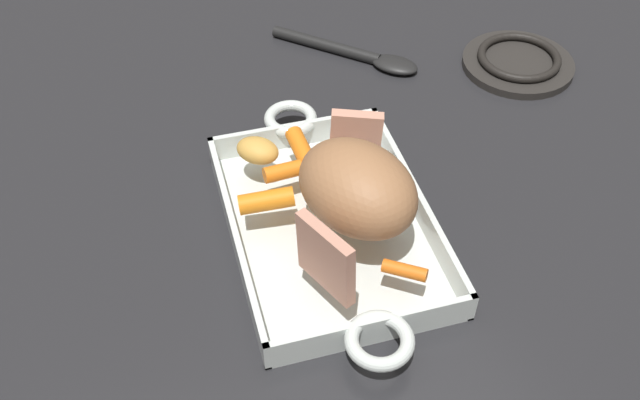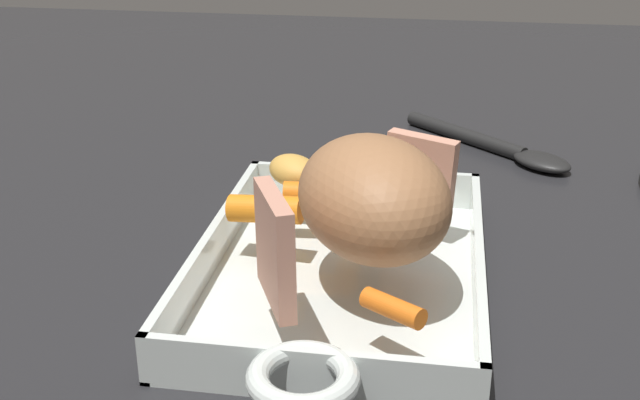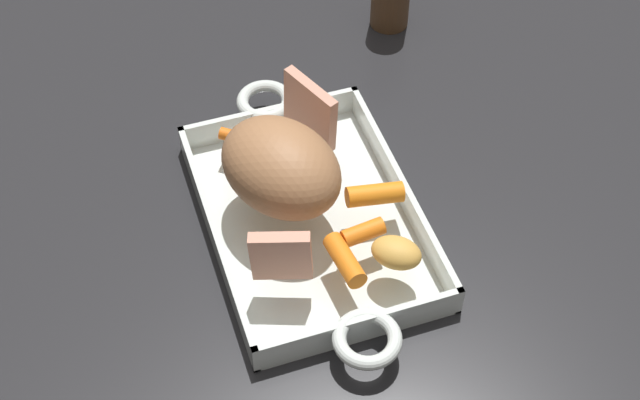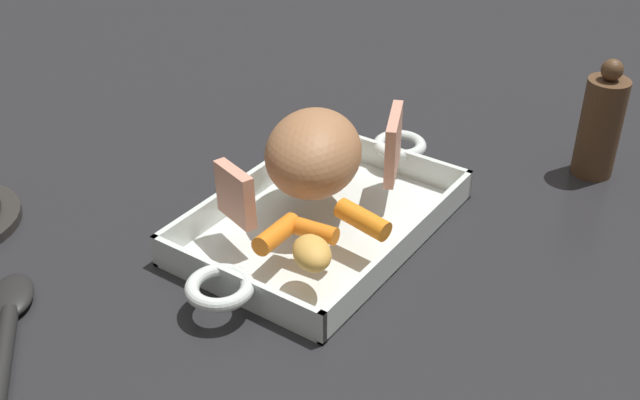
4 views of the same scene
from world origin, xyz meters
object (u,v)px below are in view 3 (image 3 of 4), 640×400
at_px(baby_carrot_short, 363,232).
at_px(pork_roast, 281,167).
at_px(baby_carrot_northeast, 345,260).
at_px(baby_carrot_northwest, 375,194).
at_px(roast_slice_thin, 281,256).
at_px(baby_carrot_center_left, 240,138).
at_px(potato_near_roast, 396,253).
at_px(roasting_dish, 311,218).
at_px(roast_slice_thick, 310,110).

bearing_deg(baby_carrot_short, pork_roast, -143.17).
height_order(pork_roast, baby_carrot_northeast, pork_roast).
relative_size(baby_carrot_northwest, baby_carrot_short, 1.37).
relative_size(roast_slice_thin, baby_carrot_center_left, 1.31).
bearing_deg(pork_roast, baby_carrot_northeast, 16.05).
height_order(baby_carrot_short, potato_near_roast, potato_near_roast).
height_order(baby_carrot_northeast, potato_near_roast, potato_near_roast).
bearing_deg(baby_carrot_short, roasting_dish, -149.83).
xyz_separation_m(baby_carrot_northwest, potato_near_roast, (0.08, -0.01, 0.00)).
xyz_separation_m(roast_slice_thin, baby_carrot_northwest, (-0.06, 0.13, -0.02)).
xyz_separation_m(roast_slice_thin, roast_slice_thick, (-0.19, 0.09, 0.01)).
bearing_deg(potato_near_roast, baby_carrot_northwest, 174.51).
bearing_deg(roasting_dish, roast_slice_thick, 161.95).
height_order(roast_slice_thin, potato_near_roast, roast_slice_thin).
distance_m(baby_carrot_northeast, baby_carrot_short, 0.04).
bearing_deg(baby_carrot_northeast, roasting_dish, -175.96).
distance_m(roast_slice_thick, baby_carrot_center_left, 0.09).
xyz_separation_m(baby_carrot_northeast, potato_near_roast, (0.01, 0.05, 0.00)).
relative_size(baby_carrot_northwest, potato_near_roast, 1.17).
distance_m(pork_roast, potato_near_roast, 0.16).
bearing_deg(pork_roast, baby_carrot_short, 36.83).
height_order(roast_slice_thin, baby_carrot_center_left, roast_slice_thin).
relative_size(baby_carrot_center_left, potato_near_roast, 0.88).
xyz_separation_m(pork_roast, baby_carrot_northeast, (0.12, 0.03, -0.04)).
distance_m(roast_slice_thin, baby_carrot_northeast, 0.07).
height_order(roasting_dish, pork_roast, pork_roast).
bearing_deg(baby_carrot_center_left, roast_slice_thick, 81.24).
xyz_separation_m(roasting_dish, baby_carrot_northwest, (0.02, 0.07, 0.04)).
relative_size(baby_carrot_northeast, baby_carrot_short, 1.40).
height_order(pork_roast, baby_carrot_short, pork_roast).
distance_m(roasting_dish, roast_slice_thin, 0.12).
xyz_separation_m(baby_carrot_short, potato_near_roast, (0.04, 0.02, 0.00)).
relative_size(roast_slice_thin, baby_carrot_northeast, 0.97).
xyz_separation_m(roast_slice_thin, baby_carrot_northeast, (0.01, 0.07, -0.02)).
distance_m(pork_roast, baby_carrot_northeast, 0.12).
distance_m(roast_slice_thick, potato_near_roast, 0.21).
xyz_separation_m(roasting_dish, baby_carrot_center_left, (-0.11, -0.05, 0.03)).
bearing_deg(roast_slice_thick, baby_carrot_northeast, -7.72).
bearing_deg(baby_carrot_northwest, roast_slice_thin, -63.69).
bearing_deg(roasting_dish, roast_slice_thin, -35.14).
bearing_deg(baby_carrot_short, roast_slice_thick, -178.44).
distance_m(baby_carrot_northeast, potato_near_roast, 0.05).
height_order(roast_slice_thick, baby_carrot_center_left, roast_slice_thick).
bearing_deg(baby_carrot_northwest, pork_roast, -113.66).
bearing_deg(baby_carrot_northwest, baby_carrot_short, -34.00).
distance_m(baby_carrot_center_left, baby_carrot_short, 0.20).
height_order(pork_roast, baby_carrot_center_left, pork_roast).
xyz_separation_m(roasting_dish, baby_carrot_northeast, (0.09, 0.01, 0.04)).
xyz_separation_m(pork_roast, roast_slice_thick, (-0.08, 0.06, -0.01)).
distance_m(pork_roast, baby_carrot_short, 0.11).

